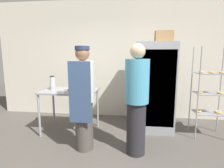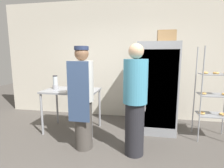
% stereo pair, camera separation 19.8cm
% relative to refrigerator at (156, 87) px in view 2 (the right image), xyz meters
% --- Properties ---
extents(ground_plane, '(14.00, 14.00, 0.00)m').
position_rel_refrigerator_xyz_m(ground_plane, '(-0.85, -1.53, -0.93)').
color(ground_plane, '#4C4742').
extents(back_wall, '(6.40, 0.12, 2.97)m').
position_rel_refrigerator_xyz_m(back_wall, '(-0.85, 0.79, 0.56)').
color(back_wall, beige).
rests_on(back_wall, ground_plane).
extents(refrigerator, '(0.80, 0.78, 1.85)m').
position_rel_refrigerator_xyz_m(refrigerator, '(0.00, 0.00, 0.00)').
color(refrigerator, gray).
rests_on(refrigerator, ground_plane).
extents(baking_rack, '(0.59, 0.44, 1.76)m').
position_rel_refrigerator_xyz_m(baking_rack, '(1.05, -0.22, -0.05)').
color(baking_rack, '#93969B').
rests_on(baking_rack, ground_plane).
extents(prep_counter, '(1.11, 0.71, 0.89)m').
position_rel_refrigerator_xyz_m(prep_counter, '(-1.73, -0.37, -0.14)').
color(prep_counter, gray).
rests_on(prep_counter, ground_plane).
extents(donut_box, '(0.30, 0.25, 0.29)m').
position_rel_refrigerator_xyz_m(donut_box, '(-1.57, -0.57, 0.01)').
color(donut_box, silver).
rests_on(donut_box, prep_counter).
extents(blender_pitcher, '(0.12, 0.12, 0.29)m').
position_rel_refrigerator_xyz_m(blender_pitcher, '(-2.11, -0.34, 0.09)').
color(blender_pitcher, '#99999E').
rests_on(blender_pitcher, prep_counter).
extents(cardboard_storage_box, '(0.35, 0.27, 0.23)m').
position_rel_refrigerator_xyz_m(cardboard_storage_box, '(0.16, -0.03, 1.04)').
color(cardboard_storage_box, '#937047').
rests_on(cardboard_storage_box, refrigerator).
extents(person_baker, '(0.37, 0.39, 1.73)m').
position_rel_refrigerator_xyz_m(person_baker, '(-1.25, -1.03, -0.02)').
color(person_baker, '#47423D').
rests_on(person_baker, ground_plane).
extents(person_customer, '(0.37, 0.37, 1.77)m').
position_rel_refrigerator_xyz_m(person_customer, '(-0.38, -1.06, -0.02)').
color(person_customer, '#232328').
rests_on(person_customer, ground_plane).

